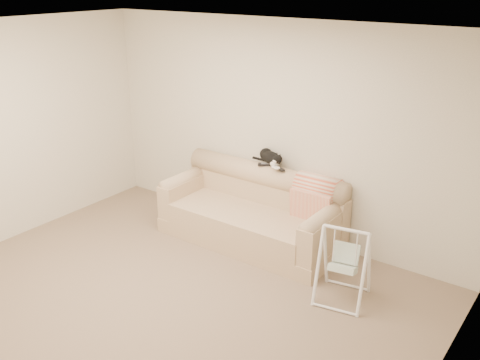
{
  "coord_description": "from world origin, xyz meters",
  "views": [
    {
      "loc": [
        3.26,
        -3.23,
        3.06
      ],
      "look_at": [
        -0.0,
        1.27,
        0.9
      ],
      "focal_mm": 40.0,
      "sensor_mm": 36.0,
      "label": 1
    }
  ],
  "objects_px": {
    "remote_a": "(265,164)",
    "remote_b": "(280,169)",
    "tuxedo_cat": "(271,158)",
    "baby_swing": "(344,264)",
    "sofa": "(253,213)"
  },
  "relations": [
    {
      "from": "remote_b",
      "to": "tuxedo_cat",
      "type": "distance_m",
      "value": 0.19
    },
    {
      "from": "remote_b",
      "to": "baby_swing",
      "type": "bearing_deg",
      "value": -31.2
    },
    {
      "from": "baby_swing",
      "to": "remote_a",
      "type": "bearing_deg",
      "value": 152.07
    },
    {
      "from": "sofa",
      "to": "baby_swing",
      "type": "bearing_deg",
      "value": -20.25
    },
    {
      "from": "remote_a",
      "to": "baby_swing",
      "type": "bearing_deg",
      "value": -27.93
    },
    {
      "from": "remote_b",
      "to": "sofa",
      "type": "bearing_deg",
      "value": -137.79
    },
    {
      "from": "sofa",
      "to": "tuxedo_cat",
      "type": "relative_size",
      "value": 4.42
    },
    {
      "from": "sofa",
      "to": "baby_swing",
      "type": "distance_m",
      "value": 1.54
    },
    {
      "from": "tuxedo_cat",
      "to": "baby_swing",
      "type": "xyz_separation_m",
      "value": [
        1.38,
        -0.8,
        -0.6
      ]
    },
    {
      "from": "remote_a",
      "to": "remote_b",
      "type": "relative_size",
      "value": 1.04
    },
    {
      "from": "remote_b",
      "to": "baby_swing",
      "type": "relative_size",
      "value": 0.22
    },
    {
      "from": "sofa",
      "to": "tuxedo_cat",
      "type": "height_order",
      "value": "tuxedo_cat"
    },
    {
      "from": "tuxedo_cat",
      "to": "sofa",
      "type": "bearing_deg",
      "value": -104.01
    },
    {
      "from": "remote_a",
      "to": "baby_swing",
      "type": "distance_m",
      "value": 1.71
    },
    {
      "from": "remote_a",
      "to": "remote_b",
      "type": "height_order",
      "value": "remote_a"
    }
  ]
}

